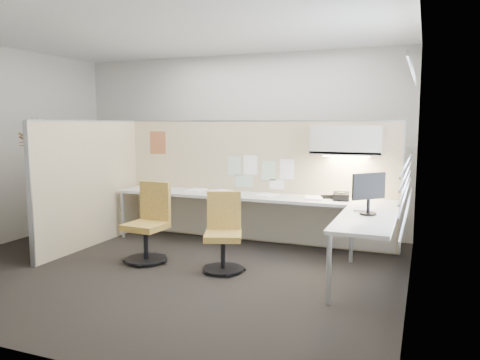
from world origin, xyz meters
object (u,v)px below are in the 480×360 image
at_px(desk, 269,207).
at_px(monitor, 369,191).
at_px(phone, 341,196).
at_px(chair_right, 223,235).
at_px(chair_left, 149,225).

distance_m(desk, monitor, 1.58).
height_order(monitor, phone, monitor).
bearing_deg(chair_right, monitor, -9.81).
xyz_separation_m(desk, chair_right, (-0.24, -0.97, -0.18)).
distance_m(desk, phone, 0.96).
distance_m(chair_right, monitor, 1.74).
relative_size(chair_left, phone, 4.20).
relative_size(chair_right, phone, 3.90).
bearing_deg(desk, chair_right, -104.09).
xyz_separation_m(chair_right, phone, (1.18, 1.13, 0.36)).
relative_size(chair_left, chair_right, 1.08).
xyz_separation_m(desk, chair_left, (-1.27, -0.97, -0.15)).
height_order(desk, chair_left, chair_left).
relative_size(desk, chair_left, 4.10).
relative_size(chair_left, monitor, 2.13).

